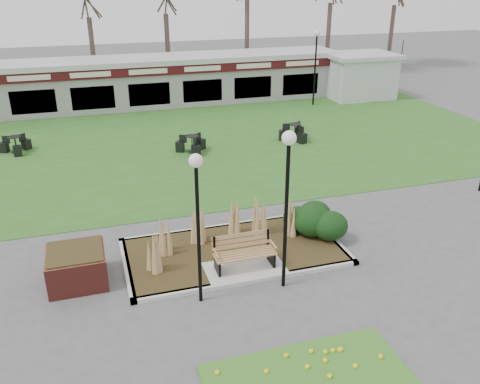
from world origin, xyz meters
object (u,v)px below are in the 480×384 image
object	(u,v)px
food_pavilion	(146,81)
bistro_set_b	(192,147)
lamp_post_near_left	(288,177)
bistro_set_d	(295,135)
service_hut	(359,75)
patio_umbrella	(399,73)
lamp_post_mid_left	(197,197)
lamp_post_far_right	(316,51)
park_bench	(244,251)
brick_planter	(77,266)
bistro_set_a	(16,147)

from	to	relation	value
food_pavilion	bistro_set_b	bearing A→B (deg)	-85.40
lamp_post_near_left	bistro_set_d	distance (m)	12.96
service_hut	patio_umbrella	world-z (taller)	service_hut
lamp_post_mid_left	lamp_post_near_left	bearing A→B (deg)	0.00
service_hut	lamp_post_near_left	world-z (taller)	lamp_post_near_left
lamp_post_far_right	bistro_set_d	distance (m)	7.95
lamp_post_mid_left	patio_umbrella	xyz separation A→B (m)	(17.47, 18.11, -1.28)
bistro_set_b	patio_umbrella	world-z (taller)	patio_umbrella
lamp_post_near_left	lamp_post_far_right	distance (m)	19.98
service_hut	bistro_set_d	world-z (taller)	service_hut
park_bench	lamp_post_far_right	size ratio (longest dim) A/B	0.38
lamp_post_near_left	lamp_post_far_right	world-z (taller)	lamp_post_far_right
lamp_post_mid_left	bistro_set_b	bearing A→B (deg)	78.75
brick_planter	bistro_set_b	bearing A→B (deg)	61.29
park_bench	lamp_post_mid_left	size ratio (longest dim) A/B	0.43
food_pavilion	bistro_set_a	distance (m)	10.05
park_bench	lamp_post_near_left	xyz separation A→B (m)	(0.77, -1.05, 2.52)
park_bench	service_hut	bearing A→B (deg)	52.75
lamp_post_mid_left	bistro_set_b	world-z (taller)	lamp_post_mid_left
food_pavilion	lamp_post_far_right	world-z (taller)	lamp_post_far_right
bistro_set_a	bistro_set_d	xyz separation A→B (m)	(12.89, -2.05, 0.02)
lamp_post_mid_left	food_pavilion	bearing A→B (deg)	85.95
food_pavilion	bistro_set_d	xyz separation A→B (m)	(5.96, -9.22, -1.19)
service_hut	bistro_set_a	world-z (taller)	service_hut
lamp_post_far_right	patio_umbrella	world-z (taller)	lamp_post_far_right
service_hut	bistro_set_b	distance (m)	14.86
park_bench	food_pavilion	xyz separation A→B (m)	(0.00, 19.71, 0.89)
lamp_post_far_right	food_pavilion	bearing A→B (deg)	163.24
lamp_post_far_right	bistro_set_d	size ratio (longest dim) A/B	3.05
bistro_set_b	lamp_post_far_right	bearing A→B (deg)	35.89
park_bench	food_pavilion	bearing A→B (deg)	90.00
lamp_post_far_right	bistro_set_d	xyz separation A→B (m)	(-3.88, -6.26, -2.98)
lamp_post_near_left	lamp_post_far_right	size ratio (longest dim) A/B	0.95
bistro_set_a	bistro_set_b	bearing A→B (deg)	-16.99
food_pavilion	service_hut	distance (m)	13.64
service_hut	bistro_set_a	xyz separation A→B (m)	(-20.43, -5.21, -1.18)
lamp_post_near_left	patio_umbrella	xyz separation A→B (m)	(15.23, 18.11, -1.52)
lamp_post_mid_left	patio_umbrella	world-z (taller)	lamp_post_mid_left
lamp_post_near_left	bistro_set_a	world-z (taller)	lamp_post_near_left
lamp_post_far_right	bistro_set_a	bearing A→B (deg)	-165.90
bistro_set_b	food_pavilion	bearing A→B (deg)	94.60
lamp_post_mid_left	bistro_set_a	world-z (taller)	lamp_post_mid_left
park_bench	food_pavilion	world-z (taller)	food_pavilion
service_hut	lamp_post_far_right	size ratio (longest dim) A/B	0.98
service_hut	lamp_post_near_left	bearing A→B (deg)	-124.10
lamp_post_near_left	lamp_post_far_right	bearing A→B (deg)	63.00
park_bench	lamp_post_near_left	world-z (taller)	lamp_post_near_left
lamp_post_mid_left	bistro_set_d	xyz separation A→B (m)	(7.43, 11.54, -2.58)
food_pavilion	lamp_post_mid_left	world-z (taller)	lamp_post_mid_left
lamp_post_far_right	bistro_set_b	size ratio (longest dim) A/B	3.06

